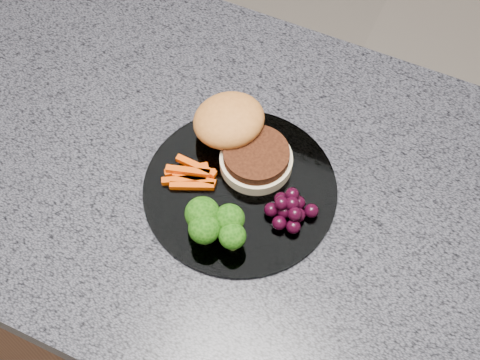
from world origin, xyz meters
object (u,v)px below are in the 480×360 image
at_px(plate, 240,189).
at_px(grape_bunch, 290,210).
at_px(burger, 238,136).
at_px(island_cabinet, 205,290).

distance_m(plate, grape_bunch, 0.08).
relative_size(plate, burger, 1.42).
bearing_deg(plate, island_cabinet, 171.23).
distance_m(burger, grape_bunch, 0.13).
relative_size(burger, grape_bunch, 2.74).
bearing_deg(plate, burger, 116.72).
bearing_deg(island_cabinet, grape_bunch, -8.19).
xyz_separation_m(island_cabinet, burger, (0.05, 0.05, 0.50)).
relative_size(island_cabinet, plate, 4.62).
relative_size(island_cabinet, burger, 6.55).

